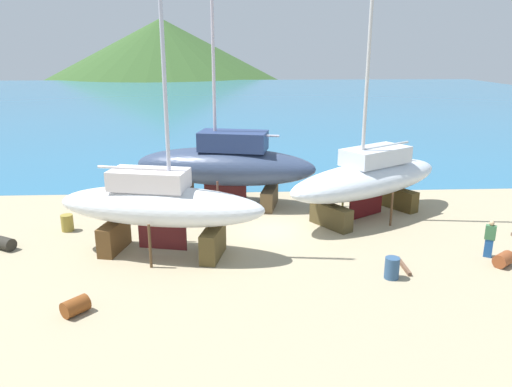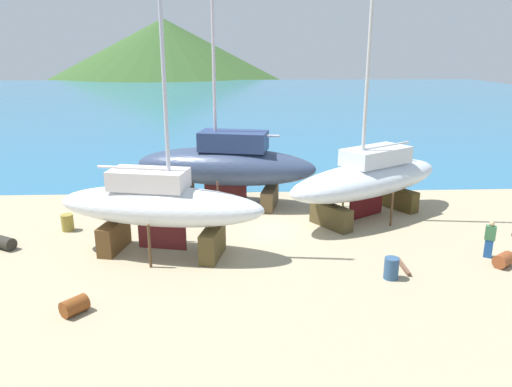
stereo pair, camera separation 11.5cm
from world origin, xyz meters
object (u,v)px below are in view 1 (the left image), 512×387
(sailboat_mid_port, at_px, (368,178))
(barrel_rust_far, at_px, (5,243))
(sailboat_large_starboard, at_px, (160,205))
(barrel_rust_mid, at_px, (504,259))
(barrel_blue_faded, at_px, (67,223))
(sailboat_far_slipway, at_px, (225,165))
(barrel_tar_black, at_px, (392,268))
(worker, at_px, (490,238))
(barrel_by_slipway, at_px, (75,306))

(sailboat_mid_port, xyz_separation_m, barrel_rust_far, (-17.84, -3.73, -1.91))
(sailboat_large_starboard, bearing_deg, barrel_rust_mid, 4.45)
(barrel_blue_faded, height_order, barrel_rust_far, barrel_blue_faded)
(barrel_rust_mid, distance_m, barrel_blue_faded, 20.59)
(sailboat_far_slipway, bearing_deg, sailboat_large_starboard, 81.09)
(barrel_tar_black, bearing_deg, barrel_blue_faded, 157.42)
(sailboat_mid_port, relative_size, barrel_rust_far, 18.65)
(sailboat_large_starboard, bearing_deg, sailboat_mid_port, 35.86)
(worker, distance_m, barrel_by_slipway, 17.36)
(sailboat_mid_port, relative_size, worker, 9.84)
(worker, bearing_deg, sailboat_large_starboard, 117.11)
(worker, distance_m, barrel_tar_black, 5.31)
(sailboat_mid_port, xyz_separation_m, sailboat_large_starboard, (-10.54, -4.57, 0.09))
(barrel_rust_far, bearing_deg, barrel_blue_faded, 47.86)
(barrel_rust_mid, bearing_deg, barrel_rust_far, 172.49)
(sailboat_large_starboard, xyz_separation_m, sailboat_far_slipway, (2.82, 7.17, 0.13))
(worker, relative_size, barrel_by_slipway, 1.92)
(barrel_rust_mid, bearing_deg, worker, 100.89)
(barrel_rust_mid, relative_size, barrel_rust_far, 0.99)
(sailboat_mid_port, relative_size, barrel_rust_mid, 18.90)
(sailboat_mid_port, distance_m, barrel_rust_mid, 8.06)
(sailboat_far_slipway, bearing_deg, barrel_blue_faded, 39.11)
(barrel_rust_mid, height_order, barrel_rust_far, barrel_rust_mid)
(barrel_by_slipway, bearing_deg, barrel_tar_black, 10.57)
(sailboat_mid_port, height_order, barrel_blue_faded, sailboat_mid_port)
(sailboat_large_starboard, distance_m, barrel_rust_far, 7.62)
(barrel_rust_mid, height_order, barrel_blue_faded, barrel_blue_faded)
(barrel_blue_faded, height_order, barrel_tar_black, barrel_tar_black)
(sailboat_large_starboard, bearing_deg, worker, 8.12)
(barrel_blue_faded, bearing_deg, barrel_tar_black, -22.58)
(sailboat_large_starboard, relative_size, barrel_rust_far, 16.88)
(worker, bearing_deg, sailboat_far_slipway, 86.20)
(barrel_blue_faded, bearing_deg, barrel_rust_far, -132.14)
(barrel_by_slipway, distance_m, barrel_rust_far, 7.83)
(sailboat_large_starboard, distance_m, barrel_by_slipway, 6.04)
(sailboat_far_slipway, height_order, barrel_rust_mid, sailboat_far_slipway)
(sailboat_large_starboard, distance_m, barrel_rust_mid, 14.99)
(barrel_blue_faded, bearing_deg, sailboat_far_slipway, 26.57)
(worker, xyz_separation_m, barrel_blue_faded, (-19.72, 4.26, -0.46))
(sailboat_mid_port, bearing_deg, barrel_blue_faded, -28.24)
(barrel_by_slipway, bearing_deg, barrel_blue_faded, 108.95)
(barrel_rust_far, relative_size, barrel_tar_black, 1.01)
(barrel_tar_black, bearing_deg, sailboat_large_starboard, 162.71)
(sailboat_far_slipway, xyz_separation_m, barrel_blue_faded, (-8.02, -4.01, -1.99))
(barrel_rust_mid, bearing_deg, sailboat_far_slipway, 142.17)
(barrel_rust_far, height_order, barrel_tar_black, barrel_tar_black)
(sailboat_mid_port, xyz_separation_m, sailboat_far_slipway, (-7.72, 2.61, 0.21))
(worker, xyz_separation_m, barrel_rust_far, (-21.83, 1.93, -0.59))
(sailboat_far_slipway, relative_size, barrel_blue_faded, 20.16)
(worker, height_order, barrel_rust_mid, worker)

